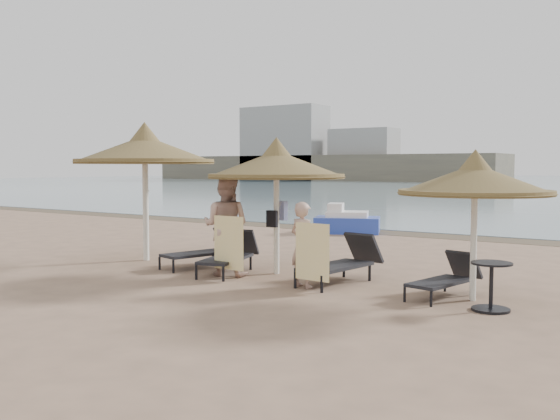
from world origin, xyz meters
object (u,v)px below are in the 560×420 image
(palapa_left, at_px, (145,150))
(palapa_right, at_px, (475,180))
(palapa_center, at_px, (276,165))
(person_left, at_px, (226,218))
(side_table, at_px, (491,288))
(lounger_near_left, at_px, (231,254))
(lounger_near_right, at_px, (344,261))
(lounger_far_left, at_px, (206,250))
(lounger_far_right, at_px, (447,277))
(pedal_boat, at_px, (346,222))
(person_right, at_px, (303,238))

(palapa_left, relative_size, palapa_right, 1.30)
(palapa_center, xyz_separation_m, person_left, (-0.73, -0.76, -1.07))
(palapa_center, bearing_deg, side_table, -11.07)
(lounger_near_left, relative_size, lounger_near_right, 0.96)
(lounger_far_left, distance_m, side_table, 6.51)
(palapa_center, bearing_deg, palapa_left, -176.73)
(lounger_far_left, relative_size, side_table, 2.59)
(lounger_far_right, height_order, side_table, side_table)
(lounger_far_right, xyz_separation_m, person_left, (-4.43, -0.52, 0.85))
(side_table, xyz_separation_m, person_left, (-5.36, 0.15, 0.83))
(pedal_boat, bearing_deg, palapa_left, -120.08)
(palapa_right, distance_m, lounger_far_right, 1.73)
(palapa_left, height_order, palapa_center, palapa_left)
(lounger_far_left, bearing_deg, palapa_left, -162.55)
(person_right, bearing_deg, lounger_far_left, -3.05)
(palapa_left, relative_size, lounger_far_left, 1.69)
(lounger_near_right, distance_m, person_left, 2.56)
(lounger_far_left, distance_m, pedal_boat, 8.07)
(lounger_far_left, height_order, side_table, lounger_far_left)
(side_table, bearing_deg, person_left, 178.42)
(lounger_far_right, height_order, person_left, person_left)
(palapa_right, xyz_separation_m, lounger_near_left, (-5.07, -0.08, -1.61))
(palapa_left, xyz_separation_m, palapa_right, (7.77, -0.10, -0.60))
(pedal_boat, bearing_deg, lounger_near_left, -101.49)
(palapa_left, relative_size, person_left, 1.39)
(lounger_near_left, distance_m, person_left, 0.89)
(lounger_near_left, bearing_deg, lounger_far_right, -13.52)
(palapa_center, xyz_separation_m, palapa_right, (4.16, -0.31, -0.25))
(palapa_left, xyz_separation_m, person_left, (2.88, -0.55, -1.42))
(lounger_far_left, height_order, person_left, person_left)
(lounger_near_right, bearing_deg, side_table, -8.56)
(palapa_left, height_order, person_right, palapa_left)
(lounger_near_left, xyz_separation_m, side_table, (5.53, -0.52, -0.03))
(person_right, bearing_deg, lounger_near_left, -2.43)
(lounger_far_left, bearing_deg, lounger_near_left, -1.57)
(lounger_far_right, height_order, person_right, person_right)
(person_left, bearing_deg, palapa_left, -27.09)
(palapa_center, relative_size, lounger_near_left, 1.41)
(palapa_center, height_order, person_left, palapa_center)
(lounger_near_left, bearing_deg, palapa_center, 7.93)
(lounger_far_left, relative_size, lounger_near_left, 0.97)
(lounger_near_right, relative_size, person_left, 0.89)
(palapa_right, relative_size, lounger_near_left, 1.25)
(lounger_near_left, xyz_separation_m, person_right, (2.13, -0.54, 0.53))
(pedal_boat, bearing_deg, side_table, -73.63)
(palapa_left, relative_size, side_table, 4.36)
(person_right, distance_m, pedal_boat, 9.64)
(palapa_center, relative_size, person_left, 1.21)
(lounger_near_left, distance_m, pedal_boat, 8.47)
(lounger_far_left, xyz_separation_m, person_left, (1.10, -0.64, 0.81))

